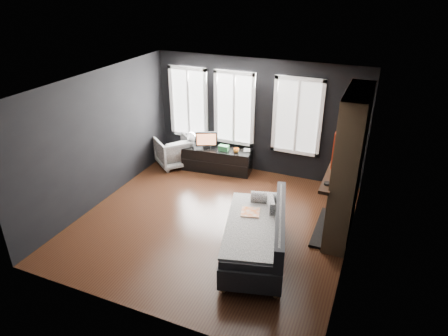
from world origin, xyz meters
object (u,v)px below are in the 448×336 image
at_px(book, 244,146).
at_px(mug, 236,150).
at_px(sofa, 255,233).
at_px(monitor, 206,139).
at_px(armchair, 174,150).
at_px(media_console, 217,160).
at_px(mantel_vase, 337,157).

bearing_deg(book, mug, -122.75).
xyz_separation_m(sofa, mug, (-1.39, 2.72, 0.18)).
height_order(monitor, mug, monitor).
height_order(armchair, media_console, armchair).
bearing_deg(book, media_console, -165.85).
relative_size(armchair, mantel_vase, 4.77).
bearing_deg(sofa, mug, 102.50).
relative_size(mug, book, 0.62).
bearing_deg(book, monitor, -165.50).
bearing_deg(sofa, media_console, 110.09).
relative_size(media_console, book, 7.88).
bearing_deg(armchair, monitor, 135.25).
xyz_separation_m(book, mantel_vase, (2.27, -1.21, 0.63)).
bearing_deg(monitor, mantel_vase, -42.32).
xyz_separation_m(monitor, mantel_vase, (3.14, -0.98, 0.50)).
xyz_separation_m(armchair, monitor, (0.86, 0.08, 0.40)).
bearing_deg(armchair, mantel_vase, 117.07).
height_order(mug, mantel_vase, mantel_vase).
bearing_deg(monitor, sofa, -76.22).
relative_size(media_console, mug, 12.70).
relative_size(sofa, monitor, 4.01).
height_order(sofa, mug, sofa).
relative_size(monitor, mug, 4.03).
height_order(media_console, book, book).
height_order(sofa, monitor, monitor).
xyz_separation_m(monitor, mug, (0.75, 0.04, -0.17)).
distance_m(armchair, book, 1.78).
bearing_deg(armchair, book, 139.82).
bearing_deg(mantel_vase, media_console, 160.06).
xyz_separation_m(media_console, monitor, (-0.24, -0.07, 0.52)).
bearing_deg(book, armchair, -169.93).
xyz_separation_m(sofa, mantel_vase, (0.99, 1.69, 0.86)).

